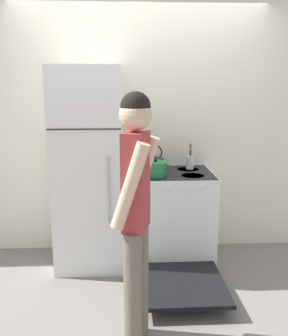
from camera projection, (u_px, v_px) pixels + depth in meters
ground_plane at (140, 246)px, 4.10m from camera, size 14.00×14.00×0.00m
wall_back at (140, 130)px, 3.85m from camera, size 10.00×0.06×2.55m
refrigerator at (89, 169)px, 3.55m from camera, size 0.64×0.69×1.89m
stove_range at (172, 218)px, 3.66m from camera, size 0.77×1.39×0.90m
dutch_oven_pot at (156, 169)px, 3.44m from camera, size 0.26×0.22×0.16m
tea_kettle at (155, 162)px, 3.70m from camera, size 0.25×0.20×0.25m
utensil_jar at (190, 162)px, 3.73m from camera, size 0.08×0.08×0.26m
person at (136, 208)px, 2.36m from camera, size 0.34×0.40×1.69m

